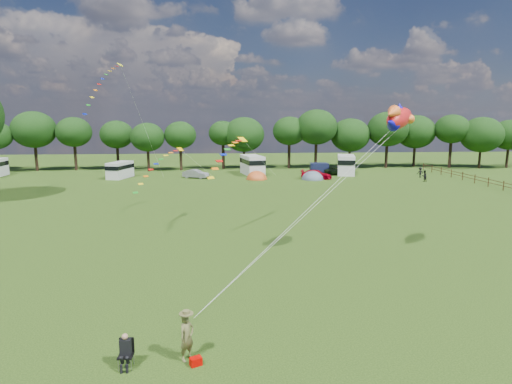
{
  "coord_description": "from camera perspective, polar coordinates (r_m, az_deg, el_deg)",
  "views": [
    {
      "loc": [
        -2.13,
        -18.81,
        8.6
      ],
      "look_at": [
        0.0,
        8.0,
        4.0
      ],
      "focal_mm": 30.0,
      "sensor_mm": 36.0,
      "label": 1
    }
  ],
  "objects": [
    {
      "name": "ground_plane",
      "position": [
        20.79,
        1.81,
        -14.73
      ],
      "size": [
        180.0,
        180.0,
        0.0
      ],
      "primitive_type": "plane",
      "color": "black",
      "rests_on": "ground"
    },
    {
      "name": "tree_line",
      "position": [
        74.21,
        1.22,
        7.96
      ],
      "size": [
        102.98,
        10.98,
        10.27
      ],
      "color": "black",
      "rests_on": "ground"
    },
    {
      "name": "fence",
      "position": [
        63.79,
        27.86,
        1.46
      ],
      "size": [
        0.12,
        33.12,
        1.2
      ],
      "color": "#472D19",
      "rests_on": "ground"
    },
    {
      "name": "car_b",
      "position": [
        63.52,
        -8.04,
        2.41
      ],
      "size": [
        3.86,
        2.67,
        1.28
      ],
      "primitive_type": "imported",
      "rotation": [
        0.0,
        0.0,
        1.16
      ],
      "color": "gray",
      "rests_on": "ground"
    },
    {
      "name": "car_c",
      "position": [
        62.79,
        8.05,
        2.33
      ],
      "size": [
        4.64,
        3.07,
        1.29
      ],
      "primitive_type": "imported",
      "rotation": [
        0.0,
        0.0,
        1.25
      ],
      "color": "#AB0015",
      "rests_on": "ground"
    },
    {
      "name": "car_d",
      "position": [
        67.83,
        10.97,
        2.78
      ],
      "size": [
        4.95,
        2.9,
        1.27
      ],
      "primitive_type": "imported",
      "rotation": [
        0.0,
        0.0,
        1.39
      ],
      "color": "black",
      "rests_on": "ground"
    },
    {
      "name": "campervan_b",
      "position": [
        66.1,
        -17.68,
        2.89
      ],
      "size": [
        3.3,
        5.26,
        2.39
      ],
      "rotation": [
        0.0,
        0.0,
        1.3
      ],
      "color": "silver",
      "rests_on": "ground"
    },
    {
      "name": "campervan_c",
      "position": [
        67.09,
        -0.49,
        3.71
      ],
      "size": [
        3.71,
        6.44,
        2.97
      ],
      "rotation": [
        0.0,
        0.0,
        1.77
      ],
      "color": "silver",
      "rests_on": "ground"
    },
    {
      "name": "campervan_d",
      "position": [
        68.93,
        11.9,
        3.67
      ],
      "size": [
        4.02,
        6.53,
        2.98
      ],
      "rotation": [
        0.0,
        0.0,
        1.32
      ],
      "color": "silver",
      "rests_on": "ground"
    },
    {
      "name": "tent_orange",
      "position": [
        61.88,
        0.1,
        1.74
      ],
      "size": [
        3.07,
        3.36,
        2.4
      ],
      "color": "#C85421",
      "rests_on": "ground"
    },
    {
      "name": "tent_greyblue",
      "position": [
        62.23,
        7.56,
        1.7
      ],
      "size": [
        3.26,
        3.57,
        2.43
      ],
      "color": "#4F606D",
      "rests_on": "ground"
    },
    {
      "name": "awning_navy",
      "position": [
        68.38,
        8.42,
        3.11
      ],
      "size": [
        2.97,
        2.5,
        1.73
      ],
      "primitive_type": "cube",
      "rotation": [
        0.0,
        0.0,
        -0.09
      ],
      "color": "#131837",
      "rests_on": "ground"
    },
    {
      "name": "kite_flyer",
      "position": [
        16.39,
        -9.2,
        -18.54
      ],
      "size": [
        0.74,
        0.76,
        1.75
      ],
      "primitive_type": "imported",
      "rotation": [
        0.0,
        0.0,
        0.84
      ],
      "color": "brown",
      "rests_on": "ground"
    },
    {
      "name": "camp_chair",
      "position": [
        16.5,
        -16.98,
        -19.12
      ],
      "size": [
        0.52,
        0.52,
        1.27
      ],
      "rotation": [
        0.0,
        0.0,
        -0.02
      ],
      "color": "#99999E",
      "rests_on": "ground"
    },
    {
      "name": "kite_bag",
      "position": [
        16.39,
        -8.03,
        -21.46
      ],
      "size": [
        0.48,
        0.42,
        0.29
      ],
      "primitive_type": "cube",
      "rotation": [
        0.0,
        0.0,
        0.43
      ],
      "color": "#C10400",
      "rests_on": "ground"
    },
    {
      "name": "fish_kite",
      "position": [
        26.9,
        18.36,
        9.33
      ],
      "size": [
        2.99,
        3.2,
        1.86
      ],
      "rotation": [
        0.0,
        -0.21,
        0.85
      ],
      "color": "red",
      "rests_on": "ground"
    },
    {
      "name": "streamer_kite_a",
      "position": [
        50.31,
        -19.42,
        13.92
      ],
      "size": [
        3.23,
        5.61,
        5.76
      ],
      "rotation": [
        0.0,
        0.0,
        1.17
      ],
      "color": "yellow",
      "rests_on": "ground"
    },
    {
      "name": "streamer_kite_b",
      "position": [
        40.84,
        -12.38,
        3.9
      ],
      "size": [
        4.23,
        4.62,
        3.77
      ],
      "rotation": [
        0.0,
        0.0,
        0.74
      ],
      "color": "#FFB703",
      "rests_on": "ground"
    },
    {
      "name": "streamer_kite_c",
      "position": [
        33.3,
        -3.44,
        5.58
      ],
      "size": [
        3.23,
        5.0,
        2.82
      ],
      "rotation": [
        0.0,
        0.0,
        0.71
      ],
      "color": "yellow",
      "rests_on": "ground"
    },
    {
      "name": "walker_a",
      "position": [
        63.91,
        21.52,
        2.0
      ],
      "size": [
        0.86,
        0.66,
        1.56
      ],
      "primitive_type": "imported",
      "rotation": [
        0.0,
        0.0,
        3.42
      ],
      "color": "black",
      "rests_on": "ground"
    },
    {
      "name": "walker_b",
      "position": [
        68.17,
        21.05,
        2.46
      ],
      "size": [
        0.99,
        0.47,
        1.53
      ],
      "primitive_type": "imported",
      "rotation": [
        0.0,
        0.0,
        3.13
      ],
      "color": "black",
      "rests_on": "ground"
    }
  ]
}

